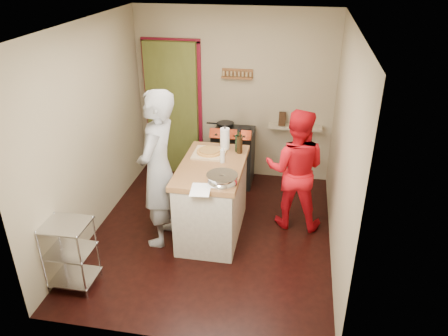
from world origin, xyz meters
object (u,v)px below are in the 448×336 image
at_px(person_stripe, 158,170).
at_px(person_red, 295,170).
at_px(island, 213,197).
at_px(stove, 233,156).
at_px(wire_shelving, 70,251).

bearing_deg(person_stripe, person_red, 115.84).
bearing_deg(person_stripe, island, 117.24).
height_order(stove, wire_shelving, stove).
bearing_deg(person_red, stove, -42.22).
distance_m(wire_shelving, person_red, 2.83).
height_order(wire_shelving, island, island).
bearing_deg(stove, wire_shelving, -116.85).
height_order(stove, person_red, person_red).
height_order(person_stripe, person_red, person_stripe).
xyz_separation_m(wire_shelving, person_stripe, (0.69, 0.99, 0.53)).
distance_m(stove, island, 1.38).
xyz_separation_m(stove, island, (-0.04, -1.38, 0.06)).
height_order(stove, island, island).
bearing_deg(person_red, person_stripe, 25.92).
relative_size(stove, person_stripe, 0.52).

